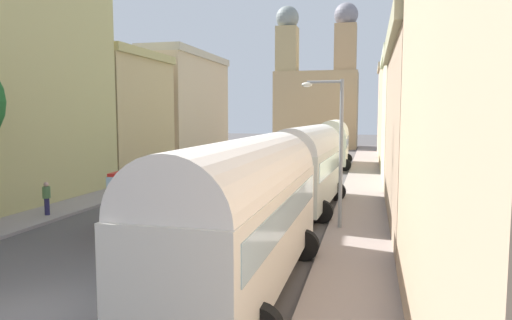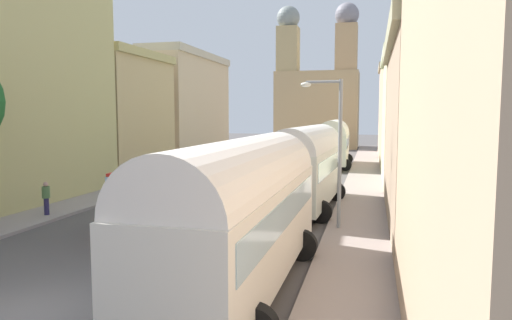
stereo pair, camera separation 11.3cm
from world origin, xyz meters
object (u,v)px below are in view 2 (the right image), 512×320
(parked_bus_1, at_px, (308,163))
(pedestrian_1, at_px, (188,161))
(car_0, at_px, (255,163))
(car_3, at_px, (220,220))
(car_5, at_px, (301,161))
(streetlamp_near, at_px, (334,141))
(car_4, at_px, (260,192))
(pedestrian_2, at_px, (46,197))
(cargo_truck_1, at_px, (232,168))
(car_2, at_px, (290,149))
(car_1, at_px, (279,155))
(parked_bus_2, at_px, (334,141))
(parked_bus_0, at_px, (242,208))
(cargo_truck_0, at_px, (156,195))

(parked_bus_1, height_order, pedestrian_1, parked_bus_1)
(car_0, height_order, car_3, car_0)
(car_5, relative_size, streetlamp_near, 0.68)
(car_4, height_order, pedestrian_2, pedestrian_2)
(cargo_truck_1, height_order, car_2, cargo_truck_1)
(parked_bus_1, height_order, car_1, parked_bus_1)
(pedestrian_1, distance_m, streetlamp_near, 21.22)
(cargo_truck_1, xyz_separation_m, pedestrian_2, (-5.39, -11.73, -0.23))
(parked_bus_2, height_order, car_0, parked_bus_2)
(car_0, bearing_deg, streetlamp_near, -66.39)
(parked_bus_0, xyz_separation_m, pedestrian_1, (-11.31, 23.71, -1.32))
(parked_bus_1, height_order, parked_bus_2, parked_bus_2)
(parked_bus_2, relative_size, streetlamp_near, 1.48)
(cargo_truck_0, bearing_deg, pedestrian_2, 179.19)
(parked_bus_0, bearing_deg, car_2, 98.02)
(parked_bus_0, height_order, car_1, parked_bus_0)
(car_0, distance_m, car_2, 15.70)
(parked_bus_1, height_order, car_5, parked_bus_1)
(car_4, bearing_deg, car_2, 96.80)
(car_1, bearing_deg, parked_bus_1, -75.37)
(parked_bus_1, relative_size, car_4, 2.32)
(car_0, xyz_separation_m, car_5, (3.52, 2.71, -0.03))
(car_2, bearing_deg, streetlamp_near, -77.26)
(car_2, bearing_deg, cargo_truck_0, -89.76)
(car_2, relative_size, car_4, 1.07)
(cargo_truck_1, distance_m, streetlamp_near, 13.57)
(cargo_truck_1, relative_size, car_1, 1.66)
(parked_bus_1, height_order, car_3, parked_bus_1)
(parked_bus_1, bearing_deg, car_3, -111.34)
(parked_bus_1, xyz_separation_m, cargo_truck_0, (-5.91, -5.00, -1.04))
(cargo_truck_1, xyz_separation_m, car_2, (0.06, 23.02, -0.42))
(parked_bus_1, xyz_separation_m, pedestrian_2, (-11.51, -4.92, -1.40))
(parked_bus_0, bearing_deg, car_4, 101.12)
(cargo_truck_1, bearing_deg, car_2, 89.84)
(car_0, relative_size, car_1, 0.86)
(car_3, xyz_separation_m, streetlamp_near, (4.12, 2.37, 3.00))
(parked_bus_1, bearing_deg, pedestrian_1, 133.13)
(parked_bus_1, relative_size, car_2, 2.16)
(car_1, distance_m, car_4, 23.04)
(cargo_truck_0, xyz_separation_m, car_4, (3.39, 5.17, -0.57))
(pedestrian_2, xyz_separation_m, streetlamp_near, (13.11, 0.86, 2.76))
(parked_bus_2, bearing_deg, parked_bus_0, -89.97)
(cargo_truck_0, bearing_deg, car_2, 90.24)
(parked_bus_1, relative_size, parked_bus_2, 1.00)
(car_0, relative_size, car_5, 0.90)
(car_4, bearing_deg, cargo_truck_1, 118.48)
(pedestrian_2, bearing_deg, pedestrian_1, 90.19)
(parked_bus_0, bearing_deg, parked_bus_2, 90.03)
(pedestrian_1, relative_size, streetlamp_near, 0.28)
(parked_bus_0, xyz_separation_m, car_3, (-2.26, 4.93, -1.57))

